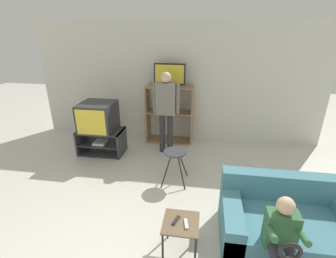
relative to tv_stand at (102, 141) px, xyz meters
The scene contains 12 objects.
wall_back 2.06m from the tv_stand, 36.77° to the left, with size 6.40×0.06×2.60m.
tv_stand is the anchor object (origin of this frame).
television_main 0.54m from the tv_stand, behind, with size 0.66×0.67×0.57m.
media_shelf 1.58m from the tv_stand, 31.21° to the left, with size 1.04×0.40×1.28m.
television_flat 1.98m from the tv_stand, 30.92° to the left, with size 0.66×0.20×0.48m.
folding_stool 1.85m from the tv_stand, 26.73° to the right, with size 0.41×0.45×0.57m.
snack_table 2.92m from the tv_stand, 49.79° to the right, with size 0.40×0.40×0.43m.
remote_control_black 2.88m from the tv_stand, 50.51° to the right, with size 0.04×0.14×0.02m, color #232328.
remote_control_white 2.98m from the tv_stand, 49.24° to the right, with size 0.04×0.14×0.02m, color silver.
couch 3.63m from the tv_stand, 31.19° to the right, with size 1.53×0.94×0.75m.
person_standing_adult 1.54m from the tv_stand, 10.16° to the left, with size 0.53×0.20×1.67m.
person_seated_child 3.77m from the tv_stand, 40.11° to the right, with size 0.33×0.43×0.96m.
Camera 1 is at (0.64, -1.52, 2.40)m, focal length 26.00 mm.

